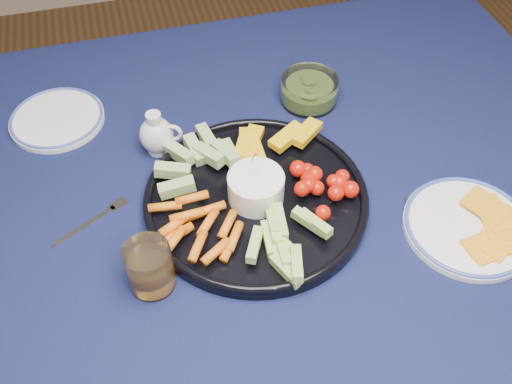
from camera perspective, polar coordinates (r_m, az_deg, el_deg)
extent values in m
plane|color=brown|center=(1.67, -4.43, -17.11)|extent=(4.00, 4.00, 0.00)
cylinder|color=#472717|center=(1.79, 15.06, 5.99)|extent=(0.07, 0.07, 0.70)
cube|color=#472717|center=(1.05, -6.73, -1.18)|extent=(1.60, 1.00, 0.04)
cube|color=#0D1536|center=(1.04, -6.84, -0.37)|extent=(1.66, 1.06, 0.01)
cube|color=#0D1536|center=(1.53, -10.08, 10.76)|extent=(1.66, 0.01, 0.30)
cylinder|color=black|center=(1.01, 0.00, -0.86)|extent=(0.39, 0.39, 0.02)
torus|color=black|center=(1.00, 0.00, -0.38)|extent=(0.39, 0.39, 0.02)
cylinder|color=white|center=(0.98, 0.00, 0.45)|extent=(0.10, 0.10, 0.05)
cylinder|color=white|center=(0.96, 0.00, 1.30)|extent=(0.09, 0.09, 0.01)
cylinder|color=silver|center=(1.12, -9.68, 4.37)|extent=(0.04, 0.04, 0.01)
ellipsoid|color=silver|center=(1.10, -9.91, 5.61)|extent=(0.06, 0.06, 0.07)
cylinder|color=silver|center=(1.07, -10.18, 7.10)|extent=(0.03, 0.03, 0.03)
torus|color=silver|center=(1.08, -8.39, 5.88)|extent=(0.04, 0.02, 0.04)
torus|color=#3C50A9|center=(1.08, -10.08, 6.58)|extent=(0.03, 0.03, 0.00)
cylinder|color=white|center=(1.20, 5.34, 10.11)|extent=(0.12, 0.12, 0.05)
cylinder|color=#5A7722|center=(1.21, 5.30, 9.75)|extent=(0.10, 0.10, 0.03)
cylinder|color=white|center=(1.04, 20.41, -3.32)|extent=(0.22, 0.22, 0.01)
torus|color=#3C50A9|center=(1.03, 20.51, -3.08)|extent=(0.22, 0.22, 0.01)
cylinder|color=white|center=(0.90, -10.59, -7.40)|extent=(0.07, 0.07, 0.09)
cylinder|color=orange|center=(0.91, -10.42, -8.07)|extent=(0.06, 0.06, 0.05)
cube|color=white|center=(1.02, -16.79, -3.33)|extent=(0.11, 0.07, 0.00)
cube|color=white|center=(1.04, -13.57, -1.24)|extent=(0.04, 0.03, 0.00)
cube|color=white|center=(1.06, 18.54, -1.39)|extent=(0.14, 0.08, 0.00)
cube|color=white|center=(1.08, 22.86, -2.05)|extent=(0.04, 0.04, 0.00)
cylinder|color=white|center=(1.23, -19.25, 6.86)|extent=(0.19, 0.19, 0.01)
torus|color=#3C50A9|center=(1.22, -19.33, 7.09)|extent=(0.19, 0.19, 0.01)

